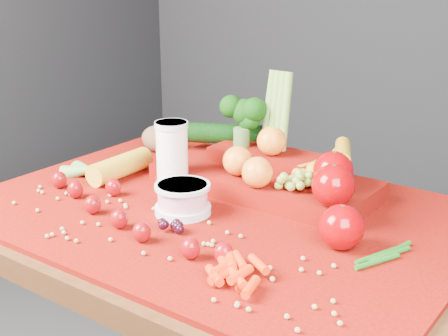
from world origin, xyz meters
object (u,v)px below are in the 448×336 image
Objects in this scene: produce_mound at (275,169)px; table at (219,253)px; yogurt_bowl at (183,198)px; milk_glass at (172,154)px.

table is at bearing -108.29° from produce_mound.
produce_mound reaches higher than yogurt_bowl.
yogurt_bowl is (0.11, -0.09, -0.05)m from milk_glass.
yogurt_bowl is (-0.05, -0.06, 0.14)m from table.
table is 6.63× the size of milk_glass.
milk_glass is 1.37× the size of yogurt_bowl.
yogurt_bowl is at bearing -40.70° from milk_glass.
milk_glass is at bearing 170.31° from table.
milk_glass is 0.15m from yogurt_bowl.
milk_glass is 0.27× the size of produce_mound.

